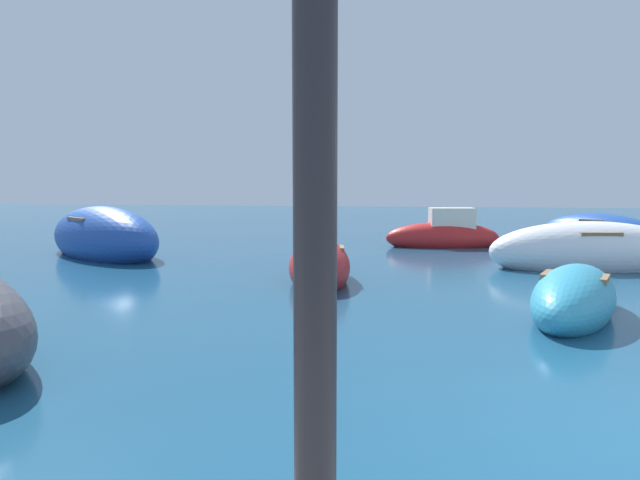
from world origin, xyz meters
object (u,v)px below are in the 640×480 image
moored_boat_1 (599,233)px  moored_boat_4 (320,266)px  moored_boat_0 (589,252)px  moored_boat_6 (574,299)px  moored_boat_2 (104,238)px  moored_boat_8 (444,235)px

moored_boat_1 → moored_boat_4: 11.53m
moored_boat_0 → moored_boat_6: (-1.84, -5.08, -0.12)m
moored_boat_6 → moored_boat_2: bearing=-94.2°
moored_boat_8 → moored_boat_6: bearing=90.1°
moored_boat_4 → moored_boat_6: size_ratio=0.96×
moored_boat_2 → moored_boat_4: moored_boat_2 is taller
moored_boat_2 → moored_boat_6: 12.17m
moored_boat_0 → moored_boat_6: size_ratio=1.46×
moored_boat_2 → moored_boat_8: size_ratio=1.39×
moored_boat_0 → moored_boat_1: size_ratio=1.27×
moored_boat_2 → moored_boat_1: bearing=55.8°
moored_boat_2 → moored_boat_6: (10.76, -5.68, -0.20)m
moored_boat_6 → moored_boat_4: bearing=-96.9°
moored_boat_2 → moored_boat_8: moored_boat_2 is taller
moored_boat_0 → moored_boat_4: 6.63m
moored_boat_4 → moored_boat_6: (4.28, -2.52, -0.03)m
moored_boat_0 → moored_boat_8: (-3.06, 4.03, -0.05)m
moored_boat_2 → moored_boat_4: size_ratio=1.61×
moored_boat_0 → moored_boat_8: 5.06m
moored_boat_2 → moored_boat_6: bearing=9.4°
moored_boat_1 → moored_boat_4: (-8.21, -8.10, -0.04)m
moored_boat_6 → moored_boat_1: bearing=-176.7°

